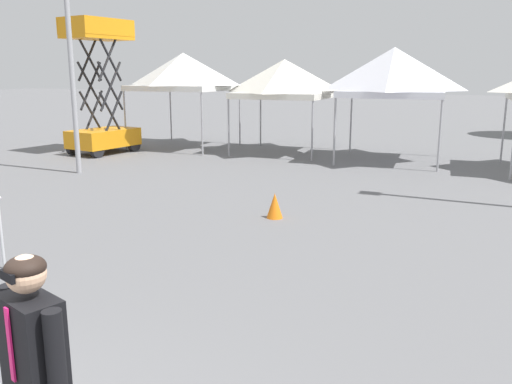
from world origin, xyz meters
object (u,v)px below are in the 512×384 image
Objects in this scene: canopy_tent_right_of_center at (183,72)px; canopy_tent_far_right at (284,79)px; person_foreground at (36,373)px; scissor_lift at (102,115)px; traffic_cone_lot_center at (275,206)px; canopy_tent_center at (394,72)px.

canopy_tent_far_right is (3.92, 0.15, -0.24)m from canopy_tent_right_of_center.
person_foreground is (4.19, -15.60, -1.54)m from canopy_tent_far_right.
scissor_lift is 2.55× the size of person_foreground.
scissor_lift reaches higher than traffic_cone_lot_center.
scissor_lift reaches higher than canopy_tent_right_of_center.
canopy_tent_far_right is at bearing 174.27° from canopy_tent_center.
person_foreground is (0.43, -15.23, -1.76)m from canopy_tent_center.
canopy_tent_right_of_center is at bearing 53.52° from scissor_lift.
scissor_lift is 9.14× the size of traffic_cone_lot_center.
canopy_tent_right_of_center is 10.90m from traffic_cone_lot_center.
scissor_lift reaches higher than canopy_tent_center.
canopy_tent_right_of_center reaches higher than traffic_cone_lot_center.
scissor_lift is 16.35m from person_foreground.
canopy_tent_center is 8.34m from traffic_cone_lot_center.
canopy_tent_center reaches higher than canopy_tent_right_of_center.
scissor_lift is at bearing 127.48° from person_foreground.
canopy_tent_center is 7.15× the size of traffic_cone_lot_center.
person_foreground is at bearing -79.93° from traffic_cone_lot_center.
scissor_lift is at bearing -166.66° from canopy_tent_center.
canopy_tent_center is at bearing 83.68° from traffic_cone_lot_center.
canopy_tent_right_of_center is 3.94m from canopy_tent_far_right.
person_foreground is at bearing -62.30° from canopy_tent_right_of_center.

